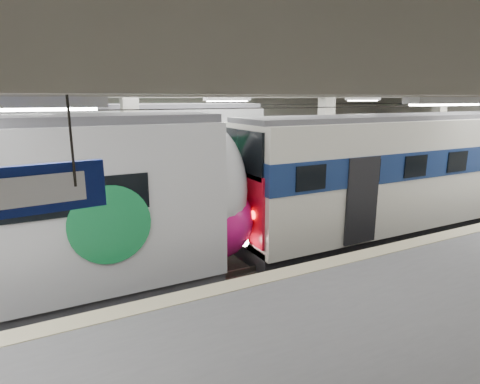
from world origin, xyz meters
TOP-DOWN VIEW (x-y plane):
  - station_hall at (0.00, -1.74)m, footprint 36.00×24.00m
  - older_rer at (6.13, 0.00)m, footprint 13.35×2.95m
  - far_train at (-5.02, 5.50)m, footprint 15.17×3.63m

SIDE VIEW (x-z plane):
  - older_rer at x=6.13m, z-range 0.11..4.52m
  - far_train at x=-5.02m, z-range 0.08..4.84m
  - station_hall at x=0.00m, z-range 0.37..6.12m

